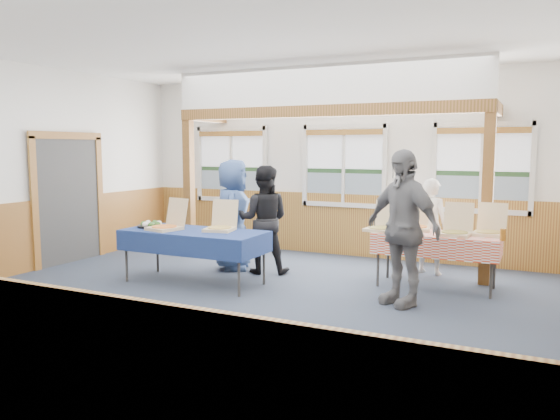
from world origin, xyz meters
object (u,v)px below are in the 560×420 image
Objects in this scene: table_left at (194,234)px; woman_black at (264,220)px; woman_white at (430,226)px; man_blue at (233,215)px; person_grey at (402,228)px; table_right at (437,238)px.

table_left is 1.18m from woman_black.
man_blue is (-2.88, -1.00, 0.14)m from woman_white.
person_grey is at bearing -128.03° from man_blue.
table_left is 1.17× the size of person_grey.
woman_black is 0.95× the size of man_blue.
man_blue reaches higher than woman_black.
table_left is at bearing 40.25° from woman_black.
man_blue is at bearing -22.04° from woman_black.
person_grey reaches higher than woman_black.
woman_black reaches higher than table_right.
table_left is 1.34× the size of woman_black.
table_left and table_right have the same top height.
woman_black is (-2.55, -0.21, 0.13)m from table_right.
man_blue reaches higher than woman_white.
woman_black reaches higher than woman_white.
woman_white is (-0.23, 0.81, 0.04)m from table_right.
woman_white is (2.91, 2.03, 0.03)m from table_left.
table_left is 3.55m from woman_white.
person_grey is (2.30, -0.80, 0.13)m from woman_black.
table_right is 1.15× the size of woman_white.
woman_black is at bearing 81.72° from table_left.
table_right is 0.88× the size of person_grey.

